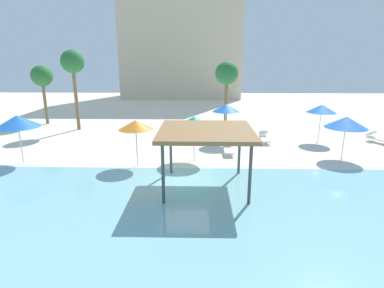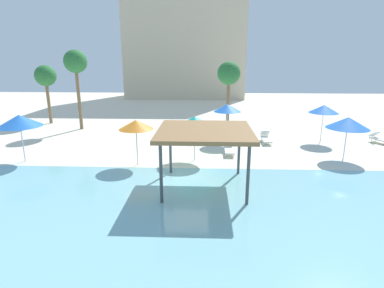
% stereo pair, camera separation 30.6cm
% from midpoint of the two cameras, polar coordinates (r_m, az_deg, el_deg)
% --- Properties ---
extents(ground_plane, '(80.00, 80.00, 0.00)m').
position_cam_midpoint_polar(ground_plane, '(16.06, -0.84, -6.38)').
color(ground_plane, beige).
extents(lagoon_water, '(44.00, 13.50, 0.04)m').
position_cam_midpoint_polar(lagoon_water, '(11.36, -2.37, -16.21)').
color(lagoon_water, '#7AB7C1').
rests_on(lagoon_water, ground).
extents(shade_pavilion, '(4.30, 4.30, 2.83)m').
position_cam_midpoint_polar(shade_pavilion, '(14.27, 2.96, 1.98)').
color(shade_pavilion, '#42474C').
rests_on(shade_pavilion, ground).
extents(beach_umbrella_teal_0, '(2.42, 2.42, 2.68)m').
position_cam_midpoint_polar(beach_umbrella_teal_0, '(18.28, 0.94, 4.03)').
color(beach_umbrella_teal_0, silver).
rests_on(beach_umbrella_teal_0, ground).
extents(beach_umbrella_blue_1, '(2.08, 2.08, 2.72)m').
position_cam_midpoint_polar(beach_umbrella_blue_1, '(24.44, 23.29, 5.89)').
color(beach_umbrella_blue_1, silver).
rests_on(beach_umbrella_blue_1, ground).
extents(beach_umbrella_blue_2, '(2.47, 2.47, 2.59)m').
position_cam_midpoint_polar(beach_umbrella_blue_2, '(20.80, 26.99, 3.47)').
color(beach_umbrella_blue_2, silver).
rests_on(beach_umbrella_blue_2, ground).
extents(beach_umbrella_blue_3, '(2.48, 2.48, 2.82)m').
position_cam_midpoint_polar(beach_umbrella_blue_3, '(20.54, -28.64, 3.76)').
color(beach_umbrella_blue_3, silver).
rests_on(beach_umbrella_blue_3, ground).
extents(beach_umbrella_blue_4, '(1.94, 1.94, 2.81)m').
position_cam_midpoint_polar(beach_umbrella_blue_4, '(22.39, 6.87, 6.55)').
color(beach_umbrella_blue_4, silver).
rests_on(beach_umbrella_blue_4, ground).
extents(beach_umbrella_orange_5, '(1.93, 1.93, 2.64)m').
position_cam_midpoint_polar(beach_umbrella_orange_5, '(17.71, -9.73, 3.51)').
color(beach_umbrella_orange_5, silver).
rests_on(beach_umbrella_orange_5, ground).
extents(lounge_chair_0, '(1.56, 1.90, 0.74)m').
position_cam_midpoint_polar(lounge_chair_0, '(23.06, -0.73, 1.32)').
color(lounge_chair_0, white).
rests_on(lounge_chair_0, ground).
extents(lounge_chair_1, '(0.62, 1.90, 0.74)m').
position_cam_midpoint_polar(lounge_chair_1, '(20.36, 7.23, -0.74)').
color(lounge_chair_1, white).
rests_on(lounge_chair_1, ground).
extents(lounge_chair_2, '(1.35, 1.97, 0.74)m').
position_cam_midpoint_polar(lounge_chair_2, '(26.39, 31.56, 0.81)').
color(lounge_chair_2, white).
rests_on(lounge_chair_2, ground).
extents(lounge_chair_4, '(0.66, 1.91, 0.74)m').
position_cam_midpoint_polar(lounge_chair_4, '(23.48, 13.73, 1.13)').
color(lounge_chair_4, white).
rests_on(lounge_chair_4, ground).
extents(palm_tree_0, '(1.90, 1.90, 6.63)m').
position_cam_midpoint_polar(palm_tree_0, '(28.13, -20.21, 13.63)').
color(palm_tree_0, brown).
rests_on(palm_tree_0, ground).
extents(palm_tree_1, '(1.90, 1.90, 5.71)m').
position_cam_midpoint_polar(palm_tree_1, '(26.45, 7.08, 12.47)').
color(palm_tree_1, brown).
rests_on(palm_tree_1, ground).
extents(palm_tree_2, '(1.90, 1.90, 5.35)m').
position_cam_midpoint_polar(palm_tree_2, '(31.86, -24.94, 11.07)').
color(palm_tree_2, brown).
rests_on(palm_tree_2, ground).
extents(hotel_block_0, '(17.63, 8.07, 17.84)m').
position_cam_midpoint_polar(hotel_block_0, '(49.76, -1.03, 18.91)').
color(hotel_block_0, beige).
rests_on(hotel_block_0, ground).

